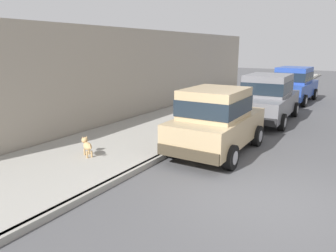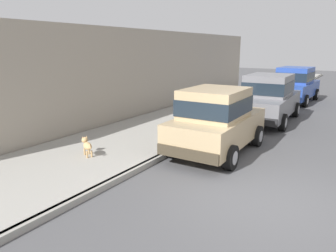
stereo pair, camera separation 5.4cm
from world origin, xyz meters
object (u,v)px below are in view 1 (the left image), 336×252
object	(u,v)px
car_tan_hatchback	(216,120)
car_blue_sedan	(293,84)
dog_tan	(87,145)
car_grey_sedan	(267,97)

from	to	relation	value
car_tan_hatchback	car_blue_sedan	bearing A→B (deg)	89.87
car_blue_sedan	dog_tan	world-z (taller)	car_blue_sedan
car_blue_sedan	dog_tan	distance (m)	13.22
car_grey_sedan	car_blue_sedan	distance (m)	5.57
car_tan_hatchback	car_grey_sedan	bearing A→B (deg)	88.69
car_tan_hatchback	car_blue_sedan	size ratio (longest dim) A/B	0.82
dog_tan	car_grey_sedan	bearing A→B (deg)	69.55
car_grey_sedan	dog_tan	world-z (taller)	car_grey_sedan
car_grey_sedan	car_blue_sedan	xyz separation A→B (m)	(-0.09, 5.57, 0.00)
car_tan_hatchback	car_grey_sedan	distance (m)	4.88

